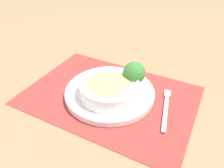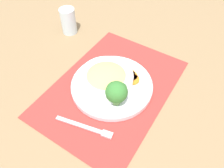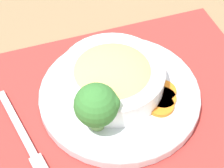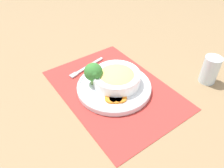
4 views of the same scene
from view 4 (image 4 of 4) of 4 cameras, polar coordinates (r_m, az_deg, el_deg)
The scene contains 10 objects.
ground_plane at distance 0.83m, azimuth 0.54°, elevation -1.46°, with size 4.00×4.00×0.00m, color #8C704C.
placemat at distance 0.83m, azimuth 0.54°, elevation -1.36°, with size 0.54×0.40×0.00m.
plate at distance 0.82m, azimuth 0.55°, elevation -0.67°, with size 0.28×0.28×0.02m.
bowl at distance 0.81m, azimuth 1.22°, elevation 1.80°, with size 0.18×0.18×0.05m.
broccoli_floret at distance 0.80m, azimuth -4.90°, elevation 3.06°, with size 0.07×0.07×0.09m.
carrot_slice_near at distance 0.76m, azimuth -0.17°, elevation -3.82°, with size 0.05×0.05×0.01m.
carrot_slice_middle at distance 0.76m, azimuth 1.00°, elevation -3.85°, with size 0.05×0.05×0.01m.
carrot_slice_far at distance 0.76m, azimuth 2.15°, elevation -3.70°, with size 0.05×0.05×0.01m.
water_glass at distance 0.92m, azimuth 24.15°, elevation 3.11°, with size 0.06×0.06×0.11m.
fork at distance 0.93m, azimuth -7.33°, elevation 3.91°, with size 0.04×0.18×0.01m.
Camera 4 is at (-0.47, 0.40, 0.55)m, focal length 35.00 mm.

